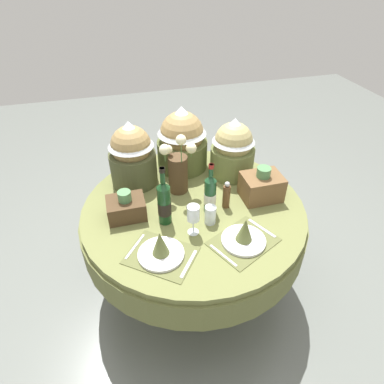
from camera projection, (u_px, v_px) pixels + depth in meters
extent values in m
plane|color=slate|center=(193.00, 280.00, 2.46)|extent=(8.00, 8.00, 0.00)
cylinder|color=olive|center=(193.00, 208.00, 2.04)|extent=(1.36, 1.36, 0.04)
cylinder|color=#626738|center=(193.00, 222.00, 2.11)|extent=(1.39, 1.39, 0.19)
cylinder|color=black|center=(193.00, 247.00, 2.25)|extent=(0.12, 0.12, 0.66)
cylinder|color=black|center=(193.00, 279.00, 2.45)|extent=(0.73, 0.73, 0.03)
cube|color=brown|center=(161.00, 255.00, 1.70)|extent=(0.43, 0.41, 0.00)
cylinder|color=white|center=(161.00, 254.00, 1.69)|extent=(0.24, 0.24, 0.02)
cone|color=#606B38|center=(160.00, 243.00, 1.65)|extent=(0.09, 0.09, 0.14)
cube|color=silver|center=(135.00, 246.00, 1.74)|extent=(0.13, 0.16, 0.00)
cube|color=silver|center=(189.00, 264.00, 1.65)|extent=(0.13, 0.16, 0.00)
cube|color=brown|center=(243.00, 241.00, 1.78)|extent=(0.42, 0.38, 0.00)
cylinder|color=white|center=(243.00, 240.00, 1.77)|extent=(0.24, 0.24, 0.02)
cone|color=#606B38|center=(245.00, 230.00, 1.72)|extent=(0.09, 0.09, 0.14)
cube|color=silver|center=(223.00, 255.00, 1.69)|extent=(0.09, 0.18, 0.00)
cube|color=silver|center=(262.00, 228.00, 1.86)|extent=(0.10, 0.18, 0.00)
cylinder|color=#47331E|center=(178.00, 174.00, 2.08)|extent=(0.12, 0.12, 0.25)
sphere|color=beige|center=(181.00, 140.00, 1.86)|extent=(0.06, 0.06, 0.06)
cylinder|color=#4C7038|center=(181.00, 153.00, 1.92)|extent=(0.01, 0.01, 0.13)
sphere|color=beige|center=(165.00, 150.00, 1.92)|extent=(0.06, 0.06, 0.06)
cylinder|color=#4C7038|center=(165.00, 157.00, 1.95)|extent=(0.01, 0.01, 0.06)
sphere|color=beige|center=(168.00, 150.00, 1.99)|extent=(0.06, 0.06, 0.06)
cylinder|color=#4C7038|center=(168.00, 154.00, 2.01)|extent=(0.01, 0.01, 0.02)
sphere|color=beige|center=(191.00, 148.00, 1.97)|extent=(0.06, 0.06, 0.06)
cylinder|color=#4C7038|center=(191.00, 154.00, 1.99)|extent=(0.01, 0.01, 0.04)
cylinder|color=#194223|center=(210.00, 196.00, 1.92)|extent=(0.07, 0.07, 0.22)
cylinder|color=silver|center=(210.00, 198.00, 1.93)|extent=(0.07, 0.07, 0.07)
cone|color=#194223|center=(211.00, 178.00, 1.85)|extent=(0.07, 0.07, 0.03)
cylinder|color=#194223|center=(211.00, 170.00, 1.81)|extent=(0.03, 0.03, 0.08)
cylinder|color=maroon|center=(211.00, 166.00, 1.80)|extent=(0.03, 0.03, 0.02)
cylinder|color=#143819|center=(164.00, 205.00, 1.84)|extent=(0.08, 0.08, 0.24)
cylinder|color=black|center=(165.00, 208.00, 1.85)|extent=(0.08, 0.08, 0.08)
cone|color=#143819|center=(163.00, 185.00, 1.75)|extent=(0.08, 0.08, 0.03)
cylinder|color=#143819|center=(162.00, 175.00, 1.72)|extent=(0.03, 0.03, 0.09)
cylinder|color=black|center=(162.00, 170.00, 1.70)|extent=(0.03, 0.03, 0.02)
cylinder|color=silver|center=(193.00, 232.00, 1.84)|extent=(0.06, 0.06, 0.00)
cylinder|color=silver|center=(193.00, 226.00, 1.81)|extent=(0.01, 0.01, 0.09)
cylinder|color=silver|center=(193.00, 213.00, 1.75)|extent=(0.07, 0.07, 0.09)
cylinder|color=silver|center=(210.00, 215.00, 1.87)|extent=(0.07, 0.07, 0.11)
cylinder|color=brown|center=(226.00, 197.00, 1.97)|extent=(0.04, 0.04, 0.15)
sphere|color=#B7B7BC|center=(227.00, 184.00, 1.92)|extent=(0.03, 0.03, 0.03)
cylinder|color=#474C2D|center=(134.00, 168.00, 2.17)|extent=(0.30, 0.30, 0.22)
sphere|color=#9E7F4C|center=(131.00, 146.00, 2.07)|extent=(0.26, 0.26, 0.26)
cone|color=silver|center=(129.00, 134.00, 2.02)|extent=(0.29, 0.29, 0.17)
cylinder|color=#566033|center=(182.00, 154.00, 2.33)|extent=(0.35, 0.35, 0.20)
sphere|color=#9E7F4C|center=(182.00, 133.00, 2.23)|extent=(0.30, 0.30, 0.30)
cone|color=silver|center=(182.00, 120.00, 2.17)|extent=(0.33, 0.33, 0.19)
cylinder|color=olive|center=(232.00, 161.00, 2.25)|extent=(0.30, 0.30, 0.20)
sphere|color=tan|center=(234.00, 141.00, 2.16)|extent=(0.25, 0.25, 0.25)
cone|color=silver|center=(235.00, 130.00, 2.11)|extent=(0.28, 0.28, 0.16)
cube|color=#47331E|center=(126.00, 208.00, 1.91)|extent=(0.22, 0.17, 0.12)
cylinder|color=#4C7F4C|center=(124.00, 196.00, 1.86)|extent=(0.08, 0.08, 0.06)
cube|color=brown|center=(261.00, 187.00, 2.05)|extent=(0.24, 0.19, 0.16)
cylinder|color=#4C7F4C|center=(264.00, 172.00, 1.98)|extent=(0.08, 0.08, 0.06)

